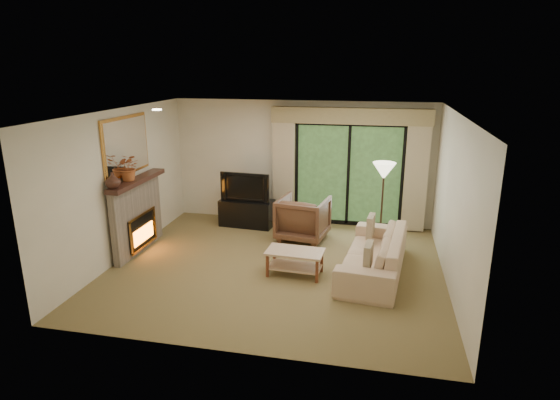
% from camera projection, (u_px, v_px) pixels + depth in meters
% --- Properties ---
extents(floor, '(5.50, 5.50, 0.00)m').
position_uv_depth(floor, '(276.00, 267.00, 7.95)').
color(floor, olive).
rests_on(floor, ground).
extents(ceiling, '(5.50, 5.50, 0.00)m').
position_uv_depth(ceiling, '(276.00, 112.00, 7.22)').
color(ceiling, white).
rests_on(ceiling, ground).
extents(wall_back, '(5.00, 0.00, 5.00)m').
position_uv_depth(wall_back, '(302.00, 163.00, 9.93)').
color(wall_back, beige).
rests_on(wall_back, ground).
extents(wall_front, '(5.00, 0.00, 5.00)m').
position_uv_depth(wall_front, '(228.00, 251.00, 5.24)').
color(wall_front, beige).
rests_on(wall_front, ground).
extents(wall_left, '(0.00, 5.00, 5.00)m').
position_uv_depth(wall_left, '(122.00, 184.00, 8.14)').
color(wall_left, beige).
rests_on(wall_left, ground).
extents(wall_right, '(0.00, 5.00, 5.00)m').
position_uv_depth(wall_right, '(454.00, 203.00, 7.03)').
color(wall_right, beige).
rests_on(wall_right, ground).
extents(fireplace, '(0.24, 1.70, 1.37)m').
position_uv_depth(fireplace, '(137.00, 215.00, 8.47)').
color(fireplace, slate).
rests_on(fireplace, floor).
extents(mirror, '(0.07, 1.45, 1.02)m').
position_uv_depth(mirror, '(126.00, 146.00, 8.13)').
color(mirror, '#CE8D3F').
rests_on(mirror, wall_left).
extents(sliding_door, '(2.26, 0.10, 2.16)m').
position_uv_depth(sliding_door, '(348.00, 175.00, 9.74)').
color(sliding_door, black).
rests_on(sliding_door, floor).
extents(curtain_left, '(0.45, 0.18, 2.35)m').
position_uv_depth(curtain_left, '(284.00, 168.00, 9.88)').
color(curtain_left, tan).
rests_on(curtain_left, floor).
extents(curtain_right, '(0.45, 0.18, 2.35)m').
position_uv_depth(curtain_right, '(416.00, 174.00, 9.34)').
color(curtain_right, tan).
rests_on(curtain_right, floor).
extents(cornice, '(3.20, 0.24, 0.32)m').
position_uv_depth(cornice, '(351.00, 116.00, 9.31)').
color(cornice, '#9A865B').
rests_on(cornice, wall_back).
extents(media_console, '(1.15, 0.59, 0.56)m').
position_uv_depth(media_console, '(247.00, 213.00, 9.92)').
color(media_console, black).
rests_on(media_console, floor).
extents(tv, '(1.07, 0.22, 0.61)m').
position_uv_depth(tv, '(247.00, 186.00, 9.75)').
color(tv, black).
rests_on(tv, media_console).
extents(armchair, '(1.04, 1.06, 0.85)m').
position_uv_depth(armchair, '(303.00, 218.00, 9.11)').
color(armchair, brown).
rests_on(armchair, floor).
extents(sofa, '(1.15, 2.40, 0.67)m').
position_uv_depth(sofa, '(374.00, 253.00, 7.66)').
color(sofa, tan).
rests_on(sofa, floor).
extents(pillow_near, '(0.14, 0.39, 0.38)m').
position_uv_depth(pillow_near, '(368.00, 256.00, 6.98)').
color(pillow_near, brown).
rests_on(pillow_near, sofa).
extents(pillow_far, '(0.15, 0.40, 0.40)m').
position_uv_depth(pillow_far, '(371.00, 226.00, 8.23)').
color(pillow_far, brown).
rests_on(pillow_far, sofa).
extents(coffee_table, '(0.95, 0.56, 0.41)m').
position_uv_depth(coffee_table, '(295.00, 263.00, 7.61)').
color(coffee_table, tan).
rests_on(coffee_table, floor).
extents(floor_lamp, '(0.43, 0.43, 1.59)m').
position_uv_depth(floor_lamp, '(382.00, 204.00, 8.73)').
color(floor_lamp, '#FAF0C8').
rests_on(floor_lamp, floor).
extents(vase, '(0.31, 0.31, 0.26)m').
position_uv_depth(vase, '(113.00, 180.00, 7.58)').
color(vase, '#391F17').
rests_on(vase, fireplace).
extents(branches, '(0.47, 0.42, 0.47)m').
position_uv_depth(branches, '(129.00, 167.00, 8.05)').
color(branches, '#A85429').
rests_on(branches, fireplace).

